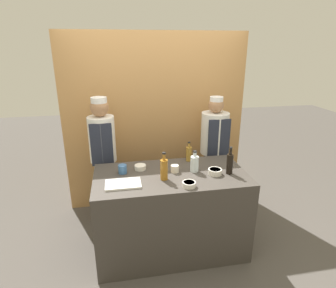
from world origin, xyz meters
TOP-DOWN VIEW (x-y plane):
  - ground_plane at (0.00, 0.00)m, footprint 14.00×14.00m
  - cabinet_wall at (0.00, 1.15)m, footprint 2.49×0.18m
  - counter at (0.00, 0.00)m, footprint 1.61×0.83m
  - sauce_bowl_red at (0.12, -0.31)m, footprint 0.13×0.13m
  - sauce_bowl_green at (-0.31, 0.18)m, footprint 0.13×0.13m
  - sauce_bowl_orange at (0.46, -0.09)m, footprint 0.15×0.15m
  - cutting_board at (-0.50, -0.16)m, footprint 0.34×0.22m
  - bottle_vinegar at (0.28, 0.32)m, footprint 0.07×0.07m
  - bottle_amber at (-0.09, -0.11)m, footprint 0.08×0.08m
  - bottle_clear at (0.26, 0.02)m, footprint 0.09×0.09m
  - bottle_soy at (0.61, -0.10)m, footprint 0.07×0.07m
  - cup_cream at (0.05, 0.04)m, footprint 0.09×0.09m
  - cup_blue at (-0.50, 0.12)m, footprint 0.09×0.09m
  - chef_left at (-0.72, 0.71)m, footprint 0.32×0.32m
  - chef_right at (0.72, 0.71)m, footprint 0.36×0.36m

SIDE VIEW (x-z plane):
  - ground_plane at x=0.00m, z-range 0.00..0.00m
  - counter at x=0.00m, z-range 0.00..0.93m
  - chef_right at x=0.72m, z-range 0.06..1.67m
  - chef_left at x=-0.72m, z-range 0.09..1.73m
  - cutting_board at x=-0.50m, z-range 0.93..0.95m
  - sauce_bowl_green at x=-0.31m, z-range 0.94..0.99m
  - sauce_bowl_red at x=0.12m, z-range 0.94..0.99m
  - sauce_bowl_orange at x=0.46m, z-range 0.94..1.00m
  - cup_cream at x=0.05m, z-range 0.93..1.01m
  - cup_blue at x=-0.50m, z-range 0.93..1.03m
  - bottle_vinegar at x=0.28m, z-range 0.91..1.14m
  - bottle_clear at x=0.26m, z-range 0.91..1.14m
  - bottle_amber at x=-0.09m, z-range 0.90..1.20m
  - bottle_soy at x=0.61m, z-range 0.90..1.20m
  - cabinet_wall at x=0.00m, z-range 0.00..2.40m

